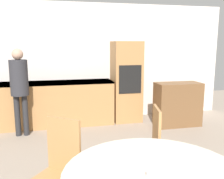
{
  "coord_description": "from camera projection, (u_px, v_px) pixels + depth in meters",
  "views": [
    {
      "loc": [
        -0.77,
        -0.04,
        1.7
      ],
      "look_at": [
        -0.02,
        3.21,
        1.1
      ],
      "focal_mm": 40.0,
      "sensor_mm": 36.0,
      "label": 1
    }
  ],
  "objects": [
    {
      "name": "chair_far_right",
      "position": [
        149.0,
        146.0,
        2.87
      ],
      "size": [
        0.48,
        0.48,
        1.0
      ],
      "rotation": [
        0.0,
        0.0,
        4.49
      ],
      "color": "#AD7A47",
      "rests_on": "ground_plane"
    },
    {
      "name": "sideboard",
      "position": [
        178.0,
        104.0,
        5.26
      ],
      "size": [
        0.94,
        0.45,
        0.91
      ],
      "color": "brown",
      "rests_on": "ground_plane"
    },
    {
      "name": "bowl_near",
      "position": [
        156.0,
        174.0,
        1.82
      ],
      "size": [
        0.14,
        0.14,
        0.04
      ],
      "color": "silver",
      "rests_on": "dining_table"
    },
    {
      "name": "wall_back",
      "position": [
        89.0,
        62.0,
        5.63
      ],
      "size": [
        6.44,
        0.05,
        2.6
      ],
      "color": "silver",
      "rests_on": "ground_plane"
    },
    {
      "name": "kitchen_counter",
      "position": [
        46.0,
        104.0,
        5.23
      ],
      "size": [
        2.8,
        0.6,
        0.93
      ],
      "color": "#AD7A47",
      "rests_on": "ground_plane"
    },
    {
      "name": "person_standing",
      "position": [
        19.0,
        83.0,
        4.56
      ],
      "size": [
        0.32,
        0.32,
        1.63
      ],
      "color": "#262628",
      "rests_on": "ground_plane"
    },
    {
      "name": "chair_far_left",
      "position": [
        59.0,
        165.0,
        2.41
      ],
      "size": [
        0.56,
        0.56,
        1.0
      ],
      "rotation": [
        0.0,
        0.0,
        5.62
      ],
      "color": "#AD7A47",
      "rests_on": "ground_plane"
    },
    {
      "name": "oven_unit",
      "position": [
        126.0,
        82.0,
        5.55
      ],
      "size": [
        0.61,
        0.59,
        1.77
      ],
      "color": "#AD7A47",
      "rests_on": "ground_plane"
    }
  ]
}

